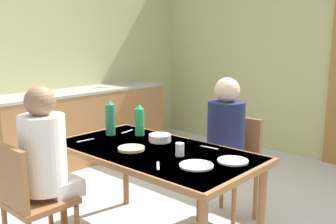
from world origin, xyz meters
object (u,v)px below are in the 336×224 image
(chair_far_diner, at_px, (233,162))
(water_bottle_green_far, at_px, (110,119))
(dining_table, at_px, (154,159))
(kitchen_counter, at_px, (84,125))
(serving_bowl_center, at_px, (160,138))
(water_bottle_green_near, at_px, (140,121))
(person_far_diner, at_px, (225,132))
(person_near_diner, at_px, (45,151))
(chair_near_diner, at_px, (29,198))

(chair_far_diner, distance_m, water_bottle_green_far, 1.09)
(chair_far_diner, bearing_deg, dining_table, 75.86)
(kitchen_counter, bearing_deg, chair_far_diner, -2.74)
(dining_table, xyz_separation_m, serving_bowl_center, (-0.11, 0.18, 0.10))
(chair_far_diner, height_order, serving_bowl_center, chair_far_diner)
(water_bottle_green_near, bearing_deg, person_far_diner, 36.18)
(person_near_diner, bearing_deg, water_bottle_green_far, 102.34)
(serving_bowl_center, bearing_deg, dining_table, -58.23)
(chair_near_diner, relative_size, person_near_diner, 1.13)
(kitchen_counter, relative_size, water_bottle_green_near, 9.21)
(person_near_diner, distance_m, person_far_diner, 1.37)
(person_near_diner, bearing_deg, dining_table, 56.81)
(chair_near_diner, xyz_separation_m, water_bottle_green_far, (-0.15, 0.81, 0.38))
(person_far_diner, height_order, water_bottle_green_far, person_far_diner)
(chair_far_diner, bearing_deg, kitchen_counter, -2.74)
(water_bottle_green_far, bearing_deg, chair_near_diner, -79.67)
(chair_far_diner, xyz_separation_m, water_bottle_green_far, (-0.74, -0.70, 0.38))
(chair_near_diner, bearing_deg, kitchen_counter, 135.91)
(chair_far_diner, distance_m, person_near_diner, 1.53)
(person_near_diner, bearing_deg, kitchen_counter, 138.42)
(person_near_diner, height_order, person_far_diner, same)
(water_bottle_green_near, bearing_deg, water_bottle_green_far, -140.68)
(kitchen_counter, distance_m, person_far_diner, 2.31)
(person_near_diner, xyz_separation_m, water_bottle_green_near, (0.04, 0.83, 0.08))
(chair_near_diner, bearing_deg, person_near_diner, 90.00)
(dining_table, distance_m, serving_bowl_center, 0.24)
(dining_table, distance_m, person_near_diner, 0.75)
(person_far_diner, height_order, water_bottle_green_near, person_far_diner)
(kitchen_counter, height_order, chair_near_diner, kitchen_counter)
(serving_bowl_center, bearing_deg, kitchen_counter, 160.86)
(chair_near_diner, distance_m, water_bottle_green_far, 0.91)
(person_far_diner, xyz_separation_m, serving_bowl_center, (-0.30, -0.44, -0.01))
(water_bottle_green_far, height_order, serving_bowl_center, water_bottle_green_far)
(person_near_diner, distance_m, serving_bowl_center, 0.85)
(serving_bowl_center, bearing_deg, water_bottle_green_far, -164.34)
(dining_table, bearing_deg, person_far_diner, 72.91)
(person_far_diner, relative_size, water_bottle_green_far, 2.66)
(chair_far_diner, bearing_deg, water_bottle_green_near, 44.30)
(dining_table, distance_m, person_far_diner, 0.66)
(water_bottle_green_far, bearing_deg, person_far_diner, 36.99)
(chair_near_diner, distance_m, water_bottle_green_near, 1.03)
(chair_far_diner, height_order, water_bottle_green_far, water_bottle_green_far)
(kitchen_counter, height_order, chair_far_diner, kitchen_counter)
(chair_near_diner, height_order, person_far_diner, person_far_diner)
(water_bottle_green_near, distance_m, water_bottle_green_far, 0.24)
(chair_near_diner, relative_size, serving_bowl_center, 5.12)
(chair_far_diner, bearing_deg, water_bottle_green_far, 43.12)
(person_near_diner, xyz_separation_m, person_far_diner, (0.60, 1.24, 0.00))
(chair_near_diner, height_order, water_bottle_green_near, water_bottle_green_near)
(chair_near_diner, distance_m, person_far_diner, 1.53)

